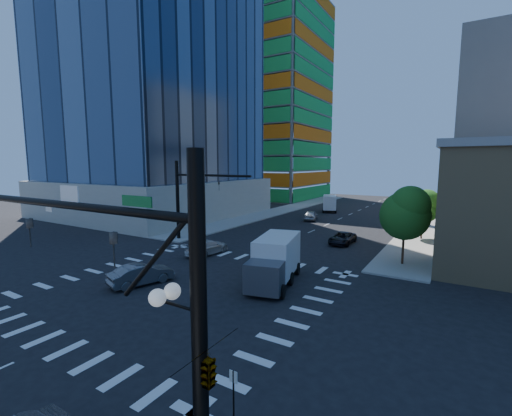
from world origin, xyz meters
The scene contains 17 objects.
ground centered at (0.00, 0.00, 0.00)m, with size 160.00×160.00×0.00m, color black.
road_markings centered at (0.00, 0.00, 0.01)m, with size 20.00×20.00×0.01m, color silver.
sidewalk_ne centered at (12.50, 40.00, 0.07)m, with size 5.00×60.00×0.15m, color gray.
sidewalk_nw centered at (-12.50, 40.00, 0.07)m, with size 5.00×60.00×0.15m, color gray.
office_tower centered at (-30.00, 25.00, 35.13)m, with size 30.00×30.00×71.00m.
construction_building centered at (-27.41, 61.93, 24.61)m, with size 25.16×34.50×70.60m.
signal_mast_se centered at (10.60, -11.50, 5.01)m, with size 10.51×2.48×9.00m.
signal_mast_nw centered at (-10.00, 11.50, 5.49)m, with size 10.20×0.40×9.00m.
tree_south centered at (12.63, 13.90, 4.69)m, with size 4.16×4.16×6.82m.
tree_north centered at (12.93, 25.90, 3.99)m, with size 3.54×3.52×5.78m.
no_parking_sign centered at (10.70, -9.00, 1.38)m, with size 0.30×0.06×2.20m.
car_nb_far centered at (5.57, 19.25, 0.64)m, with size 2.11×4.57×1.27m, color black.
car_sb_near centered at (-4.45, 8.09, 0.72)m, with size 2.02×4.98×1.45m, color silver.
car_sb_mid centered at (-3.56, 32.49, 0.77)m, with size 1.81×4.50×1.53m, color #A5A9AD.
car_sb_cross centered at (-3.13, -1.03, 0.77)m, with size 1.62×4.66×1.53m, color #54565A.
box_truck_near centered at (5.15, 4.04, 1.50)m, with size 4.19×6.91×3.38m.
box_truck_far centered at (-4.44, 43.67, 1.34)m, with size 4.22×6.24×3.02m.
Camera 1 is at (16.62, -17.34, 8.81)m, focal length 24.00 mm.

